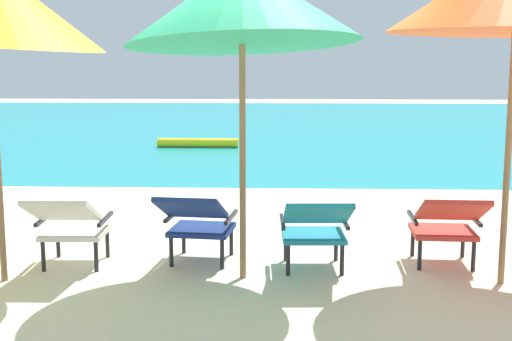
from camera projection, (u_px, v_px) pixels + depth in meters
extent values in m
plane|color=beige|center=(266.00, 180.00, 10.10)|extent=(40.00, 40.00, 0.00)
cube|color=teal|center=(274.00, 125.00, 18.35)|extent=(40.00, 18.00, 0.01)
cylinder|color=yellow|center=(198.00, 143.00, 13.74)|extent=(1.60, 0.18, 0.18)
cube|color=silver|center=(76.00, 232.00, 5.94)|extent=(0.53, 0.51, 0.04)
cube|color=silver|center=(62.00, 211.00, 5.54)|extent=(0.53, 0.53, 0.27)
cylinder|color=black|center=(58.00, 243.00, 6.18)|extent=(0.04, 0.04, 0.26)
cylinder|color=black|center=(107.00, 243.00, 6.17)|extent=(0.04, 0.04, 0.26)
cylinder|color=black|center=(43.00, 256.00, 5.76)|extent=(0.04, 0.04, 0.26)
cylinder|color=black|center=(96.00, 256.00, 5.76)|extent=(0.04, 0.04, 0.26)
cube|color=black|center=(45.00, 219.00, 5.93)|extent=(0.04, 0.50, 0.03)
cube|color=black|center=(106.00, 219.00, 5.92)|extent=(0.04, 0.50, 0.03)
cube|color=navy|center=(202.00, 229.00, 6.04)|extent=(0.57, 0.55, 0.04)
cube|color=navy|center=(191.00, 208.00, 5.64)|extent=(0.57, 0.57, 0.27)
cylinder|color=black|center=(184.00, 239.00, 6.31)|extent=(0.04, 0.04, 0.26)
cylinder|color=black|center=(231.00, 241.00, 6.24)|extent=(0.04, 0.04, 0.26)
cylinder|color=black|center=(171.00, 252.00, 5.90)|extent=(0.04, 0.04, 0.26)
cylinder|color=black|center=(222.00, 254.00, 5.83)|extent=(0.04, 0.04, 0.26)
cube|color=black|center=(173.00, 215.00, 6.06)|extent=(0.09, 0.50, 0.03)
cube|color=black|center=(231.00, 217.00, 5.99)|extent=(0.09, 0.50, 0.03)
cube|color=teal|center=(313.00, 235.00, 5.84)|extent=(0.54, 0.52, 0.04)
cube|color=teal|center=(318.00, 214.00, 5.44)|extent=(0.54, 0.54, 0.27)
cylinder|color=black|center=(286.00, 246.00, 6.07)|extent=(0.04, 0.04, 0.26)
cylinder|color=black|center=(336.00, 246.00, 6.07)|extent=(0.04, 0.04, 0.26)
cylinder|color=black|center=(288.00, 260.00, 5.66)|extent=(0.04, 0.04, 0.26)
cylinder|color=black|center=(342.00, 260.00, 5.66)|extent=(0.04, 0.04, 0.26)
cube|color=black|center=(282.00, 222.00, 5.82)|extent=(0.05, 0.50, 0.03)
cube|color=black|center=(344.00, 221.00, 5.82)|extent=(0.05, 0.50, 0.03)
cube|color=red|center=(443.00, 232.00, 5.96)|extent=(0.54, 0.52, 0.04)
cube|color=red|center=(452.00, 210.00, 5.56)|extent=(0.54, 0.54, 0.27)
cylinder|color=black|center=(413.00, 242.00, 6.21)|extent=(0.04, 0.04, 0.26)
cylinder|color=black|center=(463.00, 243.00, 6.18)|extent=(0.04, 0.04, 0.26)
cylinder|color=black|center=(420.00, 255.00, 5.80)|extent=(0.04, 0.04, 0.26)
cylinder|color=black|center=(473.00, 256.00, 5.76)|extent=(0.04, 0.04, 0.26)
cube|color=black|center=(412.00, 218.00, 5.97)|extent=(0.05, 0.50, 0.03)
cube|color=black|center=(474.00, 219.00, 5.92)|extent=(0.05, 0.50, 0.03)
cylinder|color=olive|center=(243.00, 162.00, 5.47)|extent=(0.05, 0.05, 1.89)
cone|color=#1E9E60|center=(242.00, 3.00, 5.27)|extent=(2.44, 2.46, 0.78)
cylinder|color=olive|center=(508.00, 160.00, 5.33)|extent=(0.05, 0.05, 1.97)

